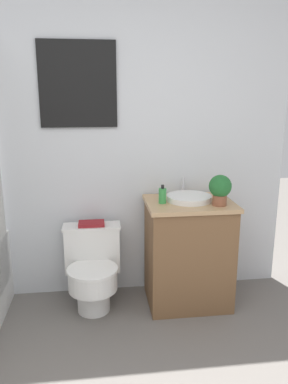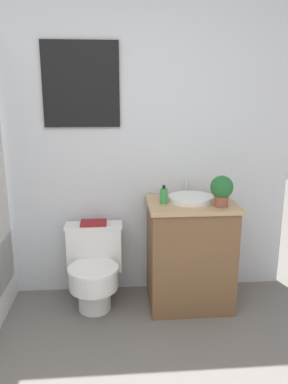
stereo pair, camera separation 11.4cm
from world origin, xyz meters
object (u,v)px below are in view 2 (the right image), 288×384
Objects in this scene: sink at (191,198)px; soap_bottle at (164,196)px; toilet at (94,267)px; book_on_tank at (94,223)px; potted_plant at (222,189)px.

sink is 0.21m from soap_bottle.
soap_bottle is at bearing -4.40° from toilet.
sink reaches higher than book_on_tank.
sink is at bearing 0.38° from toilet.
potted_plant reaches higher than toilet.
book_on_tank is (-0.90, 0.26, -0.31)m from potted_plant.
potted_plant is 1.12× the size of book_on_tank.
book_on_tank reaches higher than toilet.
potted_plant is 0.98m from book_on_tank.
sink is at bearing -8.80° from book_on_tank.
sink reaches higher than toilet.
toilet is 2.80× the size of potted_plant.
toilet is at bearing -90.00° from book_on_tank.
soap_bottle is at bearing -167.82° from sink.
book_on_tank is at bearing 171.20° from sink.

